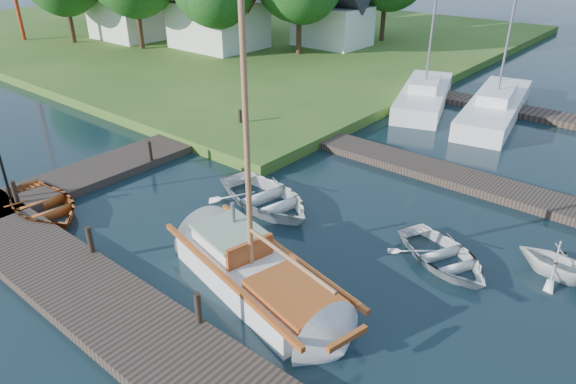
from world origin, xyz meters
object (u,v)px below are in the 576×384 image
Objects in this scene: mooring_post_2 at (198,308)px; mooring_post_5 at (240,118)px; tender_d at (560,259)px; marina_boat_0 at (424,94)px; marina_boat_1 at (495,106)px; house_c at (333,16)px; tender_a at (266,195)px; sailboat at (260,279)px; mooring_post_4 at (150,151)px; mooring_post_1 at (90,240)px; house_a at (217,13)px; tender_c at (444,253)px; house_b at (129,8)px; dinghy at (42,202)px; mooring_post_0 at (15,192)px.

mooring_post_5 is (-8.50, 10.00, 0.00)m from mooring_post_2.
tender_d reaches higher than mooring_post_2.
mooring_post_2 is at bearing 172.54° from marina_boat_0.
marina_boat_1 is 2.00× the size of house_c.
tender_a is at bearing 159.80° from marina_boat_1.
mooring_post_4 is at bearing 173.43° from sailboat.
mooring_post_1 is 0.13× the size of house_a.
house_b is (-32.65, 12.79, 2.44)m from tender_c.
mooring_post_1 and mooring_post_2 have the same top height.
mooring_post_5 is at bearing -23.20° from house_b.
tender_d is 0.41× the size of house_c.
house_b reaches higher than dinghy.
mooring_post_1 is 31.47m from house_b.
tender_c is 0.56× the size of house_b.
mooring_post_4 is 5.62m from tender_a.
mooring_post_2 is at bearing 0.00° from mooring_post_1.
tender_d is at bearing -56.86° from dinghy.
tender_c is 14.01m from marina_boat_1.
house_b reaches higher than tender_c.
mooring_post_1 is 0.14× the size of house_b.
house_b is at bearing -150.26° from house_c.
house_b is 1.10× the size of house_c.
marina_boat_0 is 25.62m from house_b.
mooring_post_4 is 0.21× the size of dinghy.
house_c is at bearing 52.67° from tender_d.
sailboat is at bearing -41.39° from house_a.
mooring_post_2 is at bearing -60.14° from house_c.
dinghy is at bearing 147.69° from marina_boat_1.
mooring_post_0 is at bearing 122.24° from tender_d.
house_a is at bearing -135.00° from house_c.
sailboat reaches higher than tender_a.
mooring_post_5 is 7.18m from tender_a.
mooring_post_1 is 1.00× the size of mooring_post_2.
house_b is at bearing 55.05° from dinghy.
mooring_post_5 reaches higher than tender_c.
house_b is (-29.50, 19.00, 2.07)m from mooring_post_2.
mooring_post_0 is 9.00m from mooring_post_2.
mooring_post_0 and mooring_post_1 have the same top height.
house_a is 8.49m from house_c.
tender_c is (3.12, 4.19, -0.01)m from sailboat.
mooring_post_4 is at bearing 149.53° from mooring_post_2.
house_a is (-17.00, 21.00, 2.26)m from mooring_post_1.
mooring_post_2 is 1.00× the size of mooring_post_5.
house_b is at bearing 77.12° from tender_d.
tender_d is at bearing -35.91° from tender_c.
marina_boat_1 reaches higher than mooring_post_4.
tender_d is 0.34× the size of house_a.
house_c is (-15.50, 27.00, 1.88)m from mooring_post_2.
mooring_post_4 is (-4.00, 5.00, 0.00)m from mooring_post_1.
dinghy is 0.66× the size of house_b.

